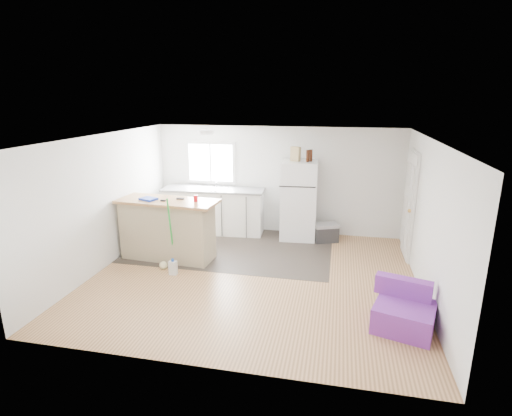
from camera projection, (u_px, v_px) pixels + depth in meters
The scene contains 19 objects.
room at pixel (254, 210), 6.66m from camera, with size 5.51×5.01×2.41m.
vinyl_zone at pixel (232, 247), 8.30m from camera, with size 4.05×2.50×0.00m, color #302A24.
window at pixel (211, 163), 9.21m from camera, with size 1.18×0.06×0.98m.
interior_door at pixel (410, 206), 7.63m from camera, with size 0.11×0.92×2.10m.
ceiling_fixture at pixel (206, 132), 7.71m from camera, with size 0.30×0.30×0.07m, color white.
kitchen_cabinets at pixel (214, 210), 9.14m from camera, with size 2.34×0.86×1.32m.
peninsula at pixel (168, 229), 7.62m from camera, with size 1.94×0.86×1.16m.
refrigerator at pixel (299, 200), 8.65m from camera, with size 0.80×0.76×1.71m.
cooler at pixel (326, 232), 8.60m from camera, with size 0.62×0.52×0.40m.
purple_seat at pixel (404, 312), 5.39m from camera, with size 0.92×0.90×0.62m.
cleaner_jug at pixel (173, 268), 7.01m from camera, with size 0.14×0.10×0.30m.
mop at pixel (165, 256), 7.24m from camera, with size 0.26×0.38×1.35m.
red_cup at pixel (196, 198), 7.33m from camera, with size 0.08×0.08×0.12m, color red.
blue_tray at pixel (148, 199), 7.46m from camera, with size 0.30×0.22×0.04m, color #1332B8.
tool_a at pixel (180, 199), 7.49m from camera, with size 0.14×0.05×0.03m, color black.
tool_b at pixel (163, 201), 7.36m from camera, with size 0.10×0.04×0.03m, color black.
cardboard_box at pixel (296, 154), 8.37m from camera, with size 0.20×0.10×0.30m, color tan.
bottle_left at pixel (308, 156), 8.27m from camera, with size 0.07×0.07×0.25m, color #351609.
bottle_right at pixel (311, 155), 8.34m from camera, with size 0.07×0.07×0.25m, color #351609.
Camera 1 is at (1.35, -6.25, 3.04)m, focal length 28.00 mm.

